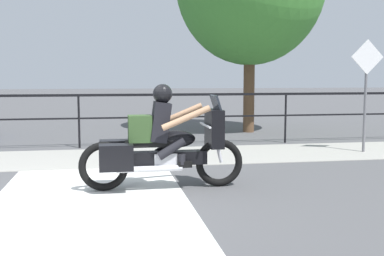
# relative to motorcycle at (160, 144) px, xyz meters

# --- Properties ---
(ground_plane) EXTENTS (120.00, 120.00, 0.00)m
(ground_plane) POSITION_rel_motorcycle_xyz_m (-1.43, -0.47, -0.68)
(ground_plane) COLOR #4C4C4F
(sidewalk_band) EXTENTS (44.00, 2.40, 0.01)m
(sidewalk_band) POSITION_rel_motorcycle_xyz_m (-1.43, 2.93, -0.68)
(sidewalk_band) COLOR #99968E
(sidewalk_band) RESTS_ON ground
(crosswalk_band) EXTENTS (2.63, 6.00, 0.01)m
(crosswalk_band) POSITION_rel_motorcycle_xyz_m (-1.02, -0.67, -0.68)
(crosswalk_band) COLOR silver
(crosswalk_band) RESTS_ON ground
(fence_railing) EXTENTS (36.00, 0.05, 1.27)m
(fence_railing) POSITION_rel_motorcycle_xyz_m (-1.43, 4.44, 0.32)
(fence_railing) COLOR black
(fence_railing) RESTS_ON ground
(motorcycle) EXTENTS (2.47, 0.76, 1.57)m
(motorcycle) POSITION_rel_motorcycle_xyz_m (0.00, 0.00, 0.00)
(motorcycle) COLOR black
(motorcycle) RESTS_ON ground
(street_sign) EXTENTS (0.76, 0.06, 2.48)m
(street_sign) POSITION_rel_motorcycle_xyz_m (4.84, 2.69, 0.89)
(street_sign) COLOR slate
(street_sign) RESTS_ON ground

